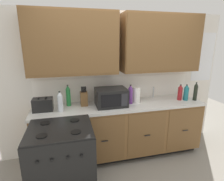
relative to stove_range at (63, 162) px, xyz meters
name	(u,v)px	position (x,y,z in m)	size (l,w,h in m)	color
ground_plane	(126,165)	(0.94, 0.33, -0.47)	(8.00, 8.00, 0.00)	gray
wall_unit	(118,59)	(0.95, 0.83, 1.17)	(3.95, 0.40, 2.40)	white
counter_run	(121,129)	(0.95, 0.63, 0.01)	(2.78, 0.64, 0.93)	black
stove_range	(63,162)	(0.00, 0.00, 0.00)	(0.76, 0.68, 0.95)	black
microwave	(111,97)	(0.77, 0.61, 0.60)	(0.48, 0.37, 0.28)	black
toaster	(43,105)	(-0.25, 0.63, 0.56)	(0.28, 0.18, 0.19)	black
knife_block	(84,98)	(0.36, 0.72, 0.58)	(0.11, 0.14, 0.31)	brown
sink_faucet	(153,92)	(1.62, 0.84, 0.56)	(0.02, 0.02, 0.20)	#B2B5BA
paper_towel_roll	(137,95)	(1.22, 0.65, 0.59)	(0.12, 0.12, 0.26)	white
bottle_teal	(186,93)	(2.10, 0.56, 0.60)	(0.08, 0.08, 0.28)	#1E707A
bottle_clear	(60,102)	(0.00, 0.55, 0.61)	(0.08, 0.08, 0.30)	silver
bottle_green	(68,96)	(0.12, 0.77, 0.63)	(0.07, 0.07, 0.34)	#237A38
bottle_dark	(196,92)	(2.25, 0.52, 0.62)	(0.06, 0.06, 0.32)	black
bottle_red	(180,92)	(2.00, 0.60, 0.60)	(0.08, 0.08, 0.28)	maroon
bottle_violet	(130,94)	(1.10, 0.63, 0.62)	(0.08, 0.08, 0.32)	#663384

